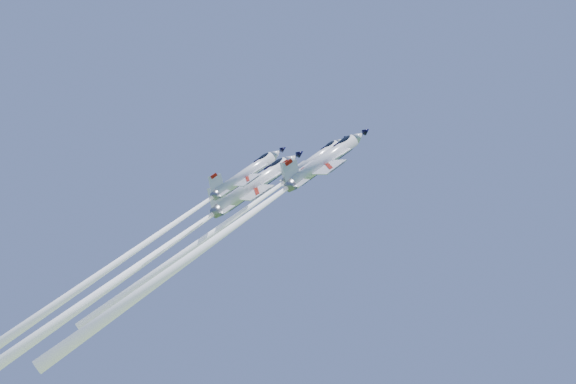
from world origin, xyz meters
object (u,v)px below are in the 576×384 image
(jet_right, at_px, (232,227))
(jet_slot, at_px, (128,255))
(jet_lead, at_px, (235,217))
(jet_left, at_px, (141,264))

(jet_right, xyz_separation_m, jet_slot, (-13.69, -3.67, -3.52))
(jet_lead, height_order, jet_slot, jet_lead)
(jet_right, distance_m, jet_slot, 14.60)
(jet_right, bearing_deg, jet_left, -151.33)
(jet_slot, bearing_deg, jet_left, 150.06)
(jet_left, relative_size, jet_right, 1.22)
(jet_left, relative_size, jet_slot, 1.13)
(jet_left, height_order, jet_slot, jet_left)
(jet_left, xyz_separation_m, jet_slot, (2.53, -6.86, 0.56))
(jet_lead, distance_m, jet_slot, 16.04)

